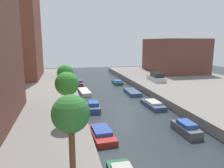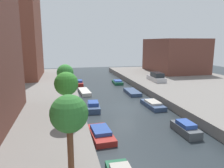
{
  "view_description": "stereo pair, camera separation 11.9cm",
  "coord_description": "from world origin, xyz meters",
  "px_view_note": "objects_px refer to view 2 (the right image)",
  "views": [
    {
      "loc": [
        -6.87,
        -23.29,
        7.71
      ],
      "look_at": [
        0.34,
        7.81,
        1.4
      ],
      "focal_mm": 34.41,
      "sensor_mm": 36.0,
      "label": 1
    },
    {
      "loc": [
        -6.76,
        -23.32,
        7.71
      ],
      "look_at": [
        0.34,
        7.81,
        1.4
      ],
      "focal_mm": 34.41,
      "sensor_mm": 36.0,
      "label": 2
    }
  ],
  "objects_px": {
    "moored_boat_right_1": "(186,129)",
    "moored_boat_right_4": "(117,82)",
    "street_tree_2": "(65,73)",
    "moored_boat_right_2": "(153,104)",
    "moored_boat_left_2": "(101,133)",
    "moored_boat_left_4": "(84,92)",
    "low_block_right": "(174,55)",
    "moored_boat_left_5": "(79,83)",
    "street_tree_0": "(69,115)",
    "street_tree_1": "(66,84)",
    "apartment_tower_far": "(9,18)",
    "parked_car": "(156,77)",
    "moored_boat_left_3": "(93,107)",
    "moored_boat_right_3": "(132,92)"
  },
  "relations": [
    {
      "from": "moored_boat_right_3",
      "to": "moored_boat_right_4",
      "type": "height_order",
      "value": "moored_boat_right_4"
    },
    {
      "from": "apartment_tower_far",
      "to": "moored_boat_left_2",
      "type": "height_order",
      "value": "apartment_tower_far"
    },
    {
      "from": "street_tree_2",
      "to": "moored_boat_left_2",
      "type": "distance_m",
      "value": 9.54
    },
    {
      "from": "street_tree_2",
      "to": "parked_car",
      "type": "xyz_separation_m",
      "value": [
        15.55,
        9.58,
        -2.58
      ]
    },
    {
      "from": "low_block_right",
      "to": "street_tree_1",
      "type": "height_order",
      "value": "low_block_right"
    },
    {
      "from": "moored_boat_left_5",
      "to": "moored_boat_right_1",
      "type": "height_order",
      "value": "moored_boat_right_1"
    },
    {
      "from": "street_tree_1",
      "to": "moored_boat_left_3",
      "type": "relative_size",
      "value": 1.38
    },
    {
      "from": "moored_boat_left_2",
      "to": "moored_boat_right_1",
      "type": "bearing_deg",
      "value": -7.06
    },
    {
      "from": "street_tree_1",
      "to": "moored_boat_right_2",
      "type": "distance_m",
      "value": 12.12
    },
    {
      "from": "apartment_tower_far",
      "to": "moored_boat_right_4",
      "type": "xyz_separation_m",
      "value": [
        18.96,
        -5.55,
        -11.62
      ]
    },
    {
      "from": "apartment_tower_far",
      "to": "street_tree_0",
      "type": "distance_m",
      "value": 35.67
    },
    {
      "from": "parked_car",
      "to": "moored_boat_left_4",
      "type": "bearing_deg",
      "value": -169.14
    },
    {
      "from": "street_tree_0",
      "to": "moored_boat_left_5",
      "type": "relative_size",
      "value": 1.38
    },
    {
      "from": "apartment_tower_far",
      "to": "moored_boat_left_5",
      "type": "xyz_separation_m",
      "value": [
        11.93,
        -5.5,
        -11.52
      ]
    },
    {
      "from": "moored_boat_left_3",
      "to": "moored_boat_right_2",
      "type": "relative_size",
      "value": 0.74
    },
    {
      "from": "street_tree_2",
      "to": "moored_boat_right_2",
      "type": "height_order",
      "value": "street_tree_2"
    },
    {
      "from": "street_tree_0",
      "to": "parked_car",
      "type": "distance_m",
      "value": 28.77
    },
    {
      "from": "apartment_tower_far",
      "to": "low_block_right",
      "type": "xyz_separation_m",
      "value": [
        34.0,
        1.22,
        -7.25
      ]
    },
    {
      "from": "moored_boat_right_1",
      "to": "moored_boat_left_2",
      "type": "bearing_deg",
      "value": 172.94
    },
    {
      "from": "street_tree_0",
      "to": "moored_boat_left_5",
      "type": "distance_m",
      "value": 28.4
    },
    {
      "from": "low_block_right",
      "to": "moored_boat_right_4",
      "type": "relative_size",
      "value": 3.88
    },
    {
      "from": "apartment_tower_far",
      "to": "street_tree_1",
      "type": "distance_m",
      "value": 28.6
    },
    {
      "from": "moored_boat_right_1",
      "to": "moored_boat_left_5",
      "type": "bearing_deg",
      "value": 107.71
    },
    {
      "from": "moored_boat_left_4",
      "to": "moored_boat_right_2",
      "type": "xyz_separation_m",
      "value": [
        7.33,
        -8.63,
        0.05
      ]
    },
    {
      "from": "parked_car",
      "to": "moored_boat_right_4",
      "type": "relative_size",
      "value": 1.36
    },
    {
      "from": "moored_boat_left_3",
      "to": "moored_boat_right_1",
      "type": "distance_m",
      "value": 10.51
    },
    {
      "from": "parked_car",
      "to": "moored_boat_right_2",
      "type": "distance_m",
      "value": 12.41
    },
    {
      "from": "apartment_tower_far",
      "to": "moored_boat_right_3",
      "type": "height_order",
      "value": "apartment_tower_far"
    },
    {
      "from": "moored_boat_left_4",
      "to": "street_tree_1",
      "type": "bearing_deg",
      "value": -101.23
    },
    {
      "from": "street_tree_1",
      "to": "street_tree_2",
      "type": "height_order",
      "value": "street_tree_1"
    },
    {
      "from": "parked_car",
      "to": "moored_boat_left_4",
      "type": "xyz_separation_m",
      "value": [
        -12.77,
        -2.45,
        -1.36
      ]
    },
    {
      "from": "parked_car",
      "to": "street_tree_0",
      "type": "bearing_deg",
      "value": -122.87
    },
    {
      "from": "moored_boat_left_4",
      "to": "moored_boat_left_5",
      "type": "bearing_deg",
      "value": 92.39
    },
    {
      "from": "street_tree_2",
      "to": "moored_boat_left_4",
      "type": "bearing_deg",
      "value": 68.7
    },
    {
      "from": "moored_boat_right_2",
      "to": "moored_boat_right_4",
      "type": "relative_size",
      "value": 1.19
    },
    {
      "from": "street_tree_1",
      "to": "moored_boat_left_2",
      "type": "distance_m",
      "value": 4.96
    },
    {
      "from": "moored_boat_right_2",
      "to": "low_block_right",
      "type": "bearing_deg",
      "value": 56.38
    },
    {
      "from": "low_block_right",
      "to": "parked_car",
      "type": "relative_size",
      "value": 2.86
    },
    {
      "from": "street_tree_2",
      "to": "moored_boat_right_1",
      "type": "relative_size",
      "value": 1.36
    },
    {
      "from": "moored_boat_left_3",
      "to": "moored_boat_left_2",
      "type": "bearing_deg",
      "value": -93.0
    },
    {
      "from": "moored_boat_right_1",
      "to": "moored_boat_left_4",
      "type": "bearing_deg",
      "value": 113.2
    },
    {
      "from": "moored_boat_left_5",
      "to": "street_tree_0",
      "type": "bearing_deg",
      "value": -95.12
    },
    {
      "from": "low_block_right",
      "to": "street_tree_1",
      "type": "distance_m",
      "value": 36.62
    },
    {
      "from": "street_tree_0",
      "to": "moored_boat_left_4",
      "type": "distance_m",
      "value": 22.15
    },
    {
      "from": "low_block_right",
      "to": "moored_boat_right_2",
      "type": "bearing_deg",
      "value": -123.62
    },
    {
      "from": "moored_boat_left_2",
      "to": "moored_boat_left_4",
      "type": "bearing_deg",
      "value": 89.34
    },
    {
      "from": "moored_boat_right_1",
      "to": "moored_boat_right_4",
      "type": "xyz_separation_m",
      "value": [
        -0.23,
        22.69,
        -0.14
      ]
    },
    {
      "from": "street_tree_2",
      "to": "moored_boat_right_3",
      "type": "xyz_separation_m",
      "value": [
        9.8,
        5.43,
        -3.96
      ]
    },
    {
      "from": "apartment_tower_far",
      "to": "street_tree_1",
      "type": "bearing_deg",
      "value": -70.03
    },
    {
      "from": "moored_boat_left_4",
      "to": "moored_boat_left_5",
      "type": "relative_size",
      "value": 1.47
    }
  ]
}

